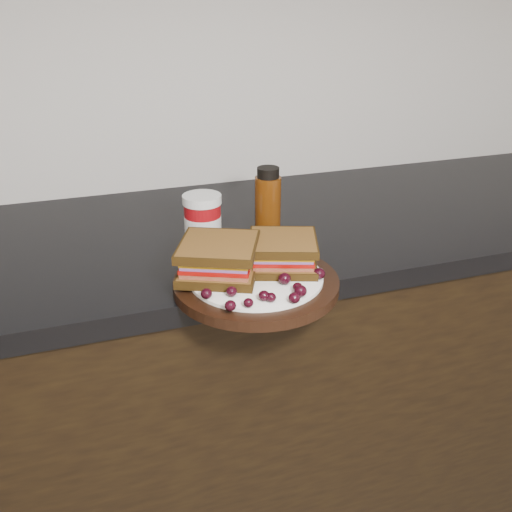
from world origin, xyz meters
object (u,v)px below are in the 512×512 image
(sandwich_left, at_px, (219,259))
(condiment_jar, at_px, (203,222))
(plate, at_px, (256,283))
(oil_bottle, at_px, (268,203))

(sandwich_left, bearing_deg, condiment_jar, 109.79)
(sandwich_left, xyz_separation_m, condiment_jar, (0.01, 0.16, 0.00))
(plate, distance_m, sandwich_left, 0.08)
(sandwich_left, relative_size, condiment_jar, 1.16)
(sandwich_left, relative_size, oil_bottle, 0.87)
(plate, xyz_separation_m, sandwich_left, (-0.06, 0.02, 0.04))
(plate, height_order, condiment_jar, condiment_jar)
(plate, distance_m, oil_bottle, 0.23)
(plate, relative_size, condiment_jar, 2.57)
(plate, relative_size, sandwich_left, 2.21)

